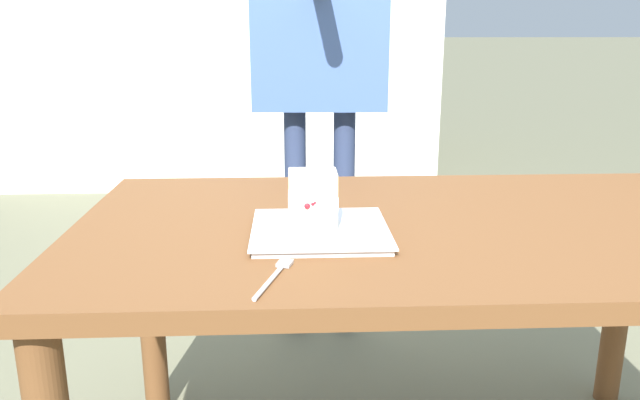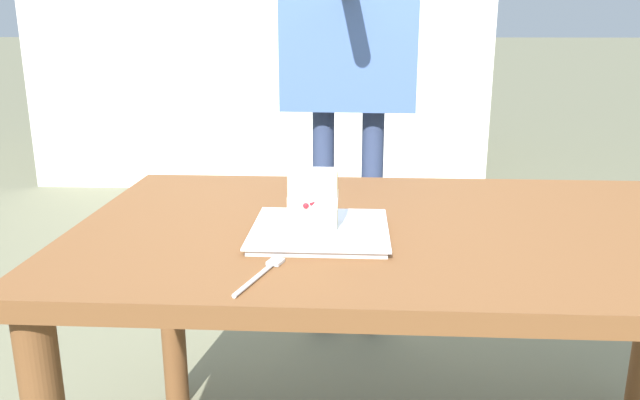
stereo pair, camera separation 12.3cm
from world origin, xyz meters
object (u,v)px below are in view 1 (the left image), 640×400
object	(u,v)px
dessert_plate	(320,231)
cake_slice	(313,199)
patio_table	(418,260)
dessert_fork	(274,275)
diner_person	(320,29)

from	to	relation	value
dessert_plate	cake_slice	size ratio (longest dim) A/B	2.40
patio_table	dessert_fork	bearing A→B (deg)	44.70
dessert_fork	diner_person	bearing A→B (deg)	-96.33
dessert_fork	cake_slice	bearing A→B (deg)	-107.46
dessert_plate	cake_slice	xyz separation A→B (m)	(0.01, -0.01, 0.06)
dessert_plate	dessert_fork	size ratio (longest dim) A/B	1.63
patio_table	dessert_plate	world-z (taller)	dessert_plate
dessert_plate	diner_person	bearing A→B (deg)	-92.62
patio_table	dessert_fork	xyz separation A→B (m)	(0.31, 0.30, 0.09)
patio_table	cake_slice	distance (m)	0.29
patio_table	diner_person	bearing A→B (deg)	-78.49
dessert_plate	diner_person	size ratio (longest dim) A/B	0.17
patio_table	cake_slice	world-z (taller)	cake_slice
patio_table	diner_person	xyz separation A→B (m)	(0.18, -0.86, 0.49)
patio_table	cake_slice	size ratio (longest dim) A/B	12.98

